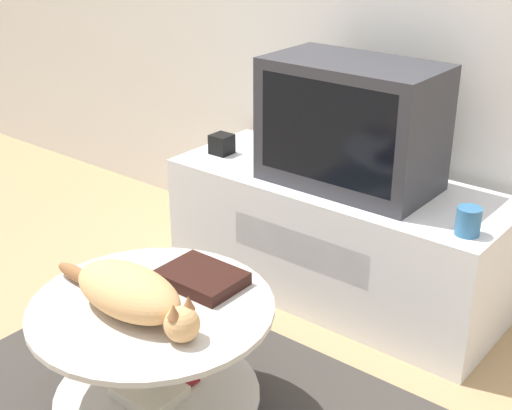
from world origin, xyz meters
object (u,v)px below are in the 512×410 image
(speaker, at_px, (222,144))
(dvd_box, at_px, (202,278))
(tv, at_px, (351,124))
(cat, at_px, (131,293))

(speaker, relative_size, dvd_box, 0.35)
(tv, height_order, cat, tv)
(speaker, xyz_separation_m, cat, (0.59, -1.06, -0.03))
(dvd_box, bearing_deg, speaker, 127.68)
(tv, xyz_separation_m, cat, (-0.03, -1.11, -0.23))
(tv, distance_m, cat, 1.13)
(speaker, xyz_separation_m, dvd_box, (0.63, -0.81, -0.08))
(tv, distance_m, speaker, 0.65)
(tv, bearing_deg, dvd_box, -89.11)
(tv, xyz_separation_m, dvd_box, (0.01, -0.86, -0.27))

